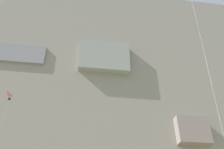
# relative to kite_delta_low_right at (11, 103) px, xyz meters

# --- Properties ---
(cliff_face) EXTENTS (180.00, 33.10, 79.23)m
(cliff_face) POSITION_rel_kite_delta_low_right_xyz_m (15.25, 37.34, 18.65)
(cliff_face) COLOR gray
(cliff_face) RESTS_ON ground
(kite_delta_low_right) EXTENTS (1.17, 2.60, 21.85)m
(kite_delta_low_right) POSITION_rel_kite_delta_low_right_xyz_m (0.00, 0.00, 0.00)
(kite_delta_low_right) COLOR pink
(kite_delta_low_right) RESTS_ON ground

